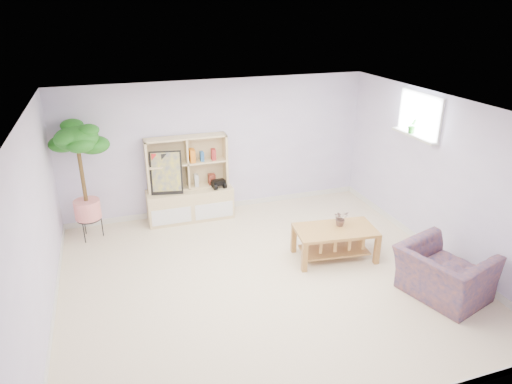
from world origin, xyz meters
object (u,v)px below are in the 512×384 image
object	(u,v)px
coffee_table	(334,243)
floor_tree	(83,183)
storage_unit	(189,180)
armchair	(444,270)

from	to	relation	value
coffee_table	floor_tree	xyz separation A→B (m)	(-3.50, 1.83, 0.73)
storage_unit	coffee_table	size ratio (longest dim) A/B	1.26
coffee_table	floor_tree	world-z (taller)	floor_tree
armchair	floor_tree	bearing A→B (deg)	37.40
coffee_table	armchair	size ratio (longest dim) A/B	1.13
floor_tree	armchair	size ratio (longest dim) A/B	1.86
storage_unit	floor_tree	distance (m)	1.72
coffee_table	armchair	xyz separation A→B (m)	(0.88, -1.32, 0.15)
floor_tree	armchair	world-z (taller)	floor_tree
coffee_table	floor_tree	distance (m)	4.02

